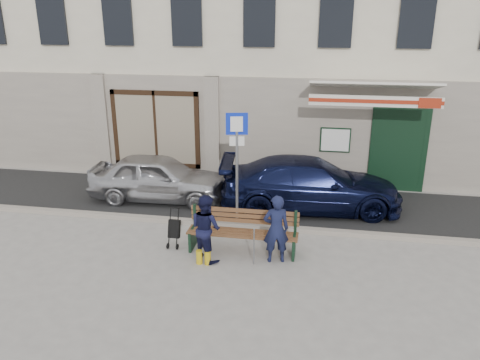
% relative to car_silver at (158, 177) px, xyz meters
% --- Properties ---
extents(ground, '(80.00, 80.00, 0.00)m').
position_rel_car_silver_xyz_m(ground, '(2.52, -2.98, -0.65)').
color(ground, '#9E9991').
rests_on(ground, ground).
extents(asphalt_lane, '(60.00, 3.20, 0.01)m').
position_rel_car_silver_xyz_m(asphalt_lane, '(2.52, 0.12, -0.64)').
color(asphalt_lane, '#282828').
rests_on(asphalt_lane, ground).
extents(curb, '(60.00, 0.18, 0.12)m').
position_rel_car_silver_xyz_m(curb, '(2.52, -1.48, -0.59)').
color(curb, '#9E9384').
rests_on(curb, ground).
extents(building, '(20.00, 8.27, 10.00)m').
position_rel_car_silver_xyz_m(building, '(2.52, 5.48, 4.33)').
color(building, beige).
rests_on(building, ground).
extents(car_silver, '(3.84, 1.67, 1.29)m').
position_rel_car_silver_xyz_m(car_silver, '(0.00, 0.00, 0.00)').
color(car_silver, silver).
rests_on(car_silver, ground).
extents(car_navy, '(4.92, 2.45, 1.37)m').
position_rel_car_silver_xyz_m(car_navy, '(4.20, 0.04, 0.04)').
color(car_navy, black).
rests_on(car_navy, ground).
extents(parking_sign, '(0.51, 0.13, 2.78)m').
position_rel_car_silver_xyz_m(parking_sign, '(2.45, -1.23, 1.23)').
color(parking_sign, gray).
rests_on(parking_sign, ground).
extents(bench, '(2.40, 1.17, 0.98)m').
position_rel_car_silver_xyz_m(bench, '(2.79, -2.67, -0.19)').
color(bench, brown).
rests_on(bench, ground).
extents(man, '(0.61, 0.48, 1.48)m').
position_rel_car_silver_xyz_m(man, '(3.58, -2.96, 0.09)').
color(man, '#141939').
rests_on(man, ground).
extents(woman, '(0.89, 0.86, 1.45)m').
position_rel_car_silver_xyz_m(woman, '(2.13, -3.11, 0.08)').
color(woman, '#121432').
rests_on(woman, ground).
extents(stroller, '(0.26, 0.37, 0.88)m').
position_rel_car_silver_xyz_m(stroller, '(1.28, -2.65, -0.26)').
color(stroller, black).
rests_on(stroller, ground).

